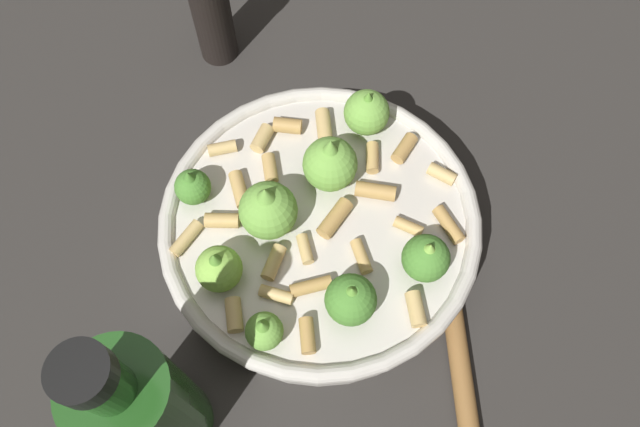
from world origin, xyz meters
TOP-DOWN VIEW (x-y plane):
  - ground_plane at (0.00, 0.00)m, footprint 2.40×2.40m
  - cooking_pan at (-0.00, -0.00)m, footprint 0.26×0.26m
  - pepper_shaker at (-0.14, 0.18)m, footprint 0.04×0.04m
  - olive_oil_bottle at (-0.08, -0.17)m, footprint 0.06×0.06m

SIDE VIEW (x-z plane):
  - ground_plane at x=0.00m, z-range 0.00..0.00m
  - cooking_pan at x=0.00m, z-range -0.02..0.08m
  - pepper_shaker at x=-0.14m, z-range 0.00..0.10m
  - olive_oil_bottle at x=-0.08m, z-range -0.02..0.18m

